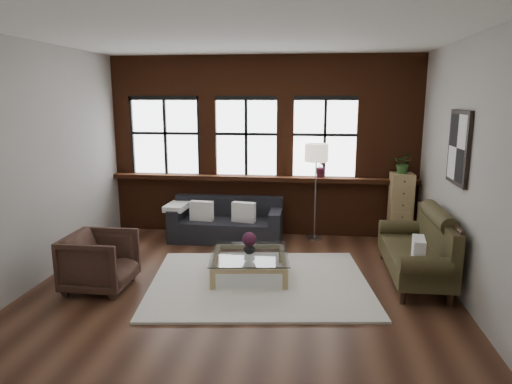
# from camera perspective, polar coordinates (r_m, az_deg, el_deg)

# --- Properties ---
(floor) EXTENTS (5.50, 5.50, 0.00)m
(floor) POSITION_cam_1_polar(r_m,az_deg,el_deg) (6.28, -1.60, -11.43)
(floor) COLOR #3E2316
(floor) RESTS_ON ground
(ceiling) EXTENTS (5.50, 5.50, 0.00)m
(ceiling) POSITION_cam_1_polar(r_m,az_deg,el_deg) (5.82, -1.78, 18.92)
(ceiling) COLOR white
(ceiling) RESTS_ON ground
(wall_back) EXTENTS (5.50, 0.00, 5.50)m
(wall_back) POSITION_cam_1_polar(r_m,az_deg,el_deg) (8.30, 0.90, 5.73)
(wall_back) COLOR #A6A29B
(wall_back) RESTS_ON ground
(wall_front) EXTENTS (5.50, 0.00, 5.50)m
(wall_front) POSITION_cam_1_polar(r_m,az_deg,el_deg) (3.44, -7.91, -3.09)
(wall_front) COLOR #A6A29B
(wall_front) RESTS_ON ground
(wall_left) EXTENTS (0.00, 5.00, 5.00)m
(wall_left) POSITION_cam_1_polar(r_m,az_deg,el_deg) (6.82, -25.24, 3.27)
(wall_left) COLOR #A6A29B
(wall_left) RESTS_ON ground
(wall_right) EXTENTS (0.00, 5.00, 5.00)m
(wall_right) POSITION_cam_1_polar(r_m,az_deg,el_deg) (6.08, 24.92, 2.39)
(wall_right) COLOR #A6A29B
(wall_right) RESTS_ON ground
(brick_backwall) EXTENTS (5.50, 0.12, 3.20)m
(brick_backwall) POSITION_cam_1_polar(r_m,az_deg,el_deg) (8.24, 0.85, 5.68)
(brick_backwall) COLOR #542613
(brick_backwall) RESTS_ON floor
(sill_ledge) EXTENTS (5.50, 0.30, 0.08)m
(sill_ledge) POSITION_cam_1_polar(r_m,az_deg,el_deg) (8.23, 0.78, 1.74)
(sill_ledge) COLOR #542613
(sill_ledge) RESTS_ON brick_backwall
(window_left) EXTENTS (1.38, 0.10, 1.50)m
(window_left) POSITION_cam_1_polar(r_m,az_deg,el_deg) (8.62, -11.21, 6.73)
(window_left) COLOR black
(window_left) RESTS_ON brick_backwall
(window_mid) EXTENTS (1.38, 0.10, 1.50)m
(window_mid) POSITION_cam_1_polar(r_m,az_deg,el_deg) (8.28, -1.22, 6.75)
(window_mid) COLOR black
(window_mid) RESTS_ON brick_backwall
(window_right) EXTENTS (1.38, 0.10, 1.50)m
(window_right) POSITION_cam_1_polar(r_m,az_deg,el_deg) (8.20, 8.59, 6.57)
(window_right) COLOR black
(window_right) RESTS_ON brick_backwall
(wall_poster) EXTENTS (0.05, 0.74, 0.94)m
(wall_poster) POSITION_cam_1_polar(r_m,az_deg,el_deg) (6.32, 24.04, 5.08)
(wall_poster) COLOR black
(wall_poster) RESTS_ON wall_right
(shag_rug) EXTENTS (3.17, 2.63, 0.03)m
(shag_rug) POSITION_cam_1_polar(r_m,az_deg,el_deg) (6.29, 0.45, -11.24)
(shag_rug) COLOR silver
(shag_rug) RESTS_ON floor
(dark_sofa) EXTENTS (1.94, 0.79, 0.70)m
(dark_sofa) POSITION_cam_1_polar(r_m,az_deg,el_deg) (8.03, -3.72, -3.58)
(dark_sofa) COLOR black
(dark_sofa) RESTS_ON floor
(pillow_a) EXTENTS (0.41, 0.17, 0.34)m
(pillow_a) POSITION_cam_1_polar(r_m,az_deg,el_deg) (7.98, -6.81, -2.35)
(pillow_a) COLOR white
(pillow_a) RESTS_ON dark_sofa
(pillow_b) EXTENTS (0.42, 0.21, 0.34)m
(pillow_b) POSITION_cam_1_polar(r_m,az_deg,el_deg) (7.84, -1.55, -2.53)
(pillow_b) COLOR white
(pillow_b) RESTS_ON dark_sofa
(vintage_settee) EXTENTS (0.82, 1.83, 0.98)m
(vintage_settee) POSITION_cam_1_polar(r_m,az_deg,el_deg) (6.62, 19.20, -6.35)
(vintage_settee) COLOR #383119
(vintage_settee) RESTS_ON floor
(pillow_settee) EXTENTS (0.19, 0.40, 0.34)m
(pillow_settee) POSITION_cam_1_polar(r_m,az_deg,el_deg) (6.05, 19.63, -7.00)
(pillow_settee) COLOR white
(pillow_settee) RESTS_ON vintage_settee
(armchair) EXTENTS (0.83, 0.80, 0.75)m
(armchair) POSITION_cam_1_polar(r_m,az_deg,el_deg) (6.35, -18.92, -8.21)
(armchair) COLOR #37241B
(armchair) RESTS_ON floor
(coffee_table) EXTENTS (1.19, 1.19, 0.36)m
(coffee_table) POSITION_cam_1_polar(r_m,az_deg,el_deg) (6.45, -0.83, -9.18)
(coffee_table) COLOR tan
(coffee_table) RESTS_ON shag_rug
(vase) EXTENTS (0.21, 0.21, 0.17)m
(vase) POSITION_cam_1_polar(r_m,az_deg,el_deg) (6.36, -0.83, -6.98)
(vase) COLOR #B2B2B2
(vase) RESTS_ON coffee_table
(flowers) EXTENTS (0.20, 0.20, 0.20)m
(flowers) POSITION_cam_1_polar(r_m,az_deg,el_deg) (6.32, -0.84, -5.92)
(flowers) COLOR #4B1930
(flowers) RESTS_ON vase
(drawer_chest) EXTENTS (0.37, 0.37, 1.21)m
(drawer_chest) POSITION_cam_1_polar(r_m,az_deg,el_deg) (8.20, 17.60, -1.96)
(drawer_chest) COLOR tan
(drawer_chest) RESTS_ON floor
(potted_plant_top) EXTENTS (0.37, 0.34, 0.34)m
(potted_plant_top) POSITION_cam_1_polar(r_m,az_deg,el_deg) (8.06, 17.94, 3.42)
(potted_plant_top) COLOR #2D5923
(potted_plant_top) RESTS_ON drawer_chest
(floor_lamp) EXTENTS (0.40, 0.40, 1.84)m
(floor_lamp) POSITION_cam_1_polar(r_m,az_deg,el_deg) (8.01, 7.45, 0.49)
(floor_lamp) COLOR #A5A5A8
(floor_lamp) RESTS_ON floor
(sill_plant) EXTENTS (0.25, 0.23, 0.39)m
(sill_plant) POSITION_cam_1_polar(r_m,az_deg,el_deg) (8.12, 8.24, 3.17)
(sill_plant) COLOR #4B1930
(sill_plant) RESTS_ON sill_ledge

